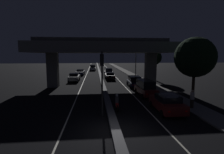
{
  "coord_description": "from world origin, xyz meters",
  "views": [
    {
      "loc": [
        -1.27,
        -10.44,
        4.92
      ],
      "look_at": [
        1.24,
        15.04,
        1.73
      ],
      "focal_mm": 28.0,
      "sensor_mm": 36.0,
      "label": 1
    }
  ],
  "objects_px": {
    "car_white_fifth": "(108,71)",
    "car_dark_blue_third": "(134,81)",
    "car_dark_red_lead": "(167,103)",
    "pedestrian_on_sidewalk": "(192,99)",
    "motorcycle_red_filtering_near": "(117,103)",
    "street_lamp": "(134,58)",
    "car_black_fourth": "(110,76)",
    "traffic_light_left_of_median": "(102,72)",
    "car_dark_blue_second_oncoming": "(80,72)",
    "car_silver_lead_oncoming": "(74,77)",
    "car_dark_red_second": "(145,87)",
    "car_white_third_oncoming": "(93,67)"
  },
  "relations": [
    {
      "from": "car_dark_red_second",
      "to": "car_white_third_oncoming",
      "type": "bearing_deg",
      "value": 9.48
    },
    {
      "from": "car_black_fourth",
      "to": "car_dark_blue_second_oncoming",
      "type": "bearing_deg",
      "value": 37.4
    },
    {
      "from": "traffic_light_left_of_median",
      "to": "motorcycle_red_filtering_near",
      "type": "height_order",
      "value": "traffic_light_left_of_median"
    },
    {
      "from": "car_dark_blue_second_oncoming",
      "to": "car_white_third_oncoming",
      "type": "relative_size",
      "value": 1.05
    },
    {
      "from": "car_black_fourth",
      "to": "pedestrian_on_sidewalk",
      "type": "distance_m",
      "value": 21.44
    },
    {
      "from": "car_dark_red_lead",
      "to": "car_black_fourth",
      "type": "height_order",
      "value": "car_dark_red_lead"
    },
    {
      "from": "car_dark_red_second",
      "to": "car_dark_blue_second_oncoming",
      "type": "relative_size",
      "value": 1.01
    },
    {
      "from": "car_white_fifth",
      "to": "car_silver_lead_oncoming",
      "type": "distance_m",
      "value": 12.4
    },
    {
      "from": "street_lamp",
      "to": "car_dark_red_lead",
      "type": "height_order",
      "value": "street_lamp"
    },
    {
      "from": "car_silver_lead_oncoming",
      "to": "motorcycle_red_filtering_near",
      "type": "height_order",
      "value": "car_silver_lead_oncoming"
    },
    {
      "from": "pedestrian_on_sidewalk",
      "to": "car_black_fourth",
      "type": "bearing_deg",
      "value": 105.69
    },
    {
      "from": "car_dark_blue_third",
      "to": "car_white_fifth",
      "type": "distance_m",
      "value": 17.03
    },
    {
      "from": "car_silver_lead_oncoming",
      "to": "pedestrian_on_sidewalk",
      "type": "relative_size",
      "value": 2.5
    },
    {
      "from": "street_lamp",
      "to": "car_silver_lead_oncoming",
      "type": "bearing_deg",
      "value": -168.04
    },
    {
      "from": "car_white_fifth",
      "to": "street_lamp",
      "type": "bearing_deg",
      "value": -148.11
    },
    {
      "from": "car_white_fifth",
      "to": "pedestrian_on_sidewalk",
      "type": "bearing_deg",
      "value": -170.21
    },
    {
      "from": "traffic_light_left_of_median",
      "to": "car_white_fifth",
      "type": "height_order",
      "value": "traffic_light_left_of_median"
    },
    {
      "from": "street_lamp",
      "to": "car_dark_blue_second_oncoming",
      "type": "xyz_separation_m",
      "value": [
        -11.84,
        7.74,
        -3.63
      ]
    },
    {
      "from": "street_lamp",
      "to": "car_dark_blue_third",
      "type": "distance_m",
      "value": 10.18
    },
    {
      "from": "motorcycle_red_filtering_near",
      "to": "street_lamp",
      "type": "bearing_deg",
      "value": -14.12
    },
    {
      "from": "car_white_third_oncoming",
      "to": "pedestrian_on_sidewalk",
      "type": "distance_m",
      "value": 43.55
    },
    {
      "from": "car_black_fourth",
      "to": "car_silver_lead_oncoming",
      "type": "relative_size",
      "value": 1.08
    },
    {
      "from": "car_dark_red_second",
      "to": "car_silver_lead_oncoming",
      "type": "xyz_separation_m",
      "value": [
        -10.1,
        12.81,
        -0.22
      ]
    },
    {
      "from": "car_dark_red_second",
      "to": "car_dark_blue_third",
      "type": "relative_size",
      "value": 1.05
    },
    {
      "from": "car_white_fifth",
      "to": "motorcycle_red_filtering_near",
      "type": "bearing_deg",
      "value": 176.1
    },
    {
      "from": "car_silver_lead_oncoming",
      "to": "pedestrian_on_sidewalk",
      "type": "xyz_separation_m",
      "value": [
        12.78,
        -18.59,
        0.18
      ]
    },
    {
      "from": "traffic_light_left_of_median",
      "to": "car_dark_red_lead",
      "type": "distance_m",
      "value": 6.31
    },
    {
      "from": "car_dark_blue_third",
      "to": "pedestrian_on_sidewalk",
      "type": "xyz_separation_m",
      "value": [
        2.67,
        -11.8,
        0.08
      ]
    },
    {
      "from": "car_white_third_oncoming",
      "to": "motorcycle_red_filtering_near",
      "type": "bearing_deg",
      "value": 1.84
    },
    {
      "from": "car_dark_blue_second_oncoming",
      "to": "pedestrian_on_sidewalk",
      "type": "height_order",
      "value": "pedestrian_on_sidewalk"
    },
    {
      "from": "car_dark_red_second",
      "to": "car_white_fifth",
      "type": "bearing_deg",
      "value": 5.74
    },
    {
      "from": "traffic_light_left_of_median",
      "to": "car_dark_blue_third",
      "type": "distance_m",
      "value": 14.16
    },
    {
      "from": "car_black_fourth",
      "to": "pedestrian_on_sidewalk",
      "type": "xyz_separation_m",
      "value": [
        5.8,
        -20.64,
        0.21
      ]
    },
    {
      "from": "car_dark_red_lead",
      "to": "pedestrian_on_sidewalk",
      "type": "distance_m",
      "value": 2.66
    },
    {
      "from": "car_dark_red_lead",
      "to": "motorcycle_red_filtering_near",
      "type": "height_order",
      "value": "car_dark_red_lead"
    },
    {
      "from": "car_dark_blue_second_oncoming",
      "to": "car_silver_lead_oncoming",
      "type": "bearing_deg",
      "value": 0.97
    },
    {
      "from": "car_white_fifth",
      "to": "car_black_fourth",
      "type": "bearing_deg",
      "value": 176.55
    },
    {
      "from": "car_white_fifth",
      "to": "motorcycle_red_filtering_near",
      "type": "relative_size",
      "value": 2.2
    },
    {
      "from": "car_dark_blue_third",
      "to": "car_silver_lead_oncoming",
      "type": "height_order",
      "value": "car_dark_blue_third"
    },
    {
      "from": "car_silver_lead_oncoming",
      "to": "pedestrian_on_sidewalk",
      "type": "height_order",
      "value": "pedestrian_on_sidewalk"
    },
    {
      "from": "car_dark_red_lead",
      "to": "car_silver_lead_oncoming",
      "type": "distance_m",
      "value": 21.63
    },
    {
      "from": "traffic_light_left_of_median",
      "to": "street_lamp",
      "type": "height_order",
      "value": "street_lamp"
    },
    {
      "from": "street_lamp",
      "to": "car_white_fifth",
      "type": "relative_size",
      "value": 1.76
    },
    {
      "from": "car_black_fourth",
      "to": "motorcycle_red_filtering_near",
      "type": "height_order",
      "value": "motorcycle_red_filtering_near"
    },
    {
      "from": "car_white_fifth",
      "to": "car_dark_blue_second_oncoming",
      "type": "bearing_deg",
      "value": 86.54
    },
    {
      "from": "car_white_fifth",
      "to": "car_dark_blue_third",
      "type": "bearing_deg",
      "value": -171.59
    },
    {
      "from": "car_white_fifth",
      "to": "car_white_third_oncoming",
      "type": "distance_m",
      "value": 14.48
    },
    {
      "from": "traffic_light_left_of_median",
      "to": "car_white_fifth",
      "type": "distance_m",
      "value": 29.78
    },
    {
      "from": "pedestrian_on_sidewalk",
      "to": "car_dark_red_second",
      "type": "bearing_deg",
      "value": 114.86
    },
    {
      "from": "car_dark_blue_second_oncoming",
      "to": "motorcycle_red_filtering_near",
      "type": "bearing_deg",
      "value": 13.76
    }
  ]
}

